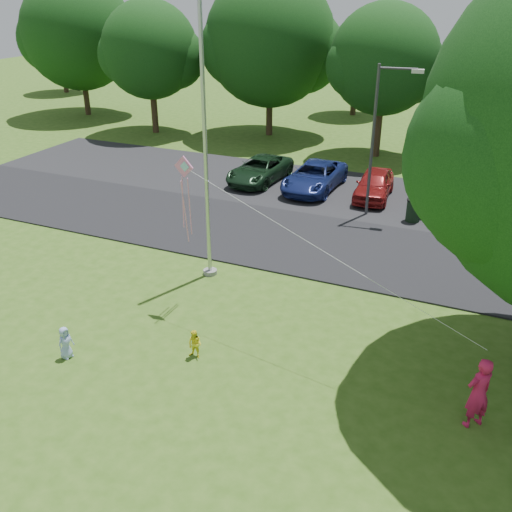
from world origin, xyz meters
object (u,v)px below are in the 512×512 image
at_px(woman, 478,393).
at_px(kite, 191,183).
at_px(child_yellow, 195,344).
at_px(child_blue, 65,343).
at_px(trash_can, 413,211).
at_px(flagpole, 206,163).
at_px(street_lamp, 380,129).

bearing_deg(woman, kite, -59.12).
relative_size(child_yellow, child_blue, 0.88).
bearing_deg(trash_can, flagpole, -126.22).
height_order(flagpole, child_blue, flagpole).
distance_m(woman, child_blue, 10.89).
bearing_deg(woman, flagpole, -69.43).
xyz_separation_m(flagpole, trash_can, (5.86, 8.00, -3.63)).
bearing_deg(kite, child_blue, -110.21).
distance_m(trash_can, child_yellow, 13.26).
bearing_deg(child_blue, child_yellow, -56.16).
relative_size(woman, kite, 0.20).
distance_m(woman, kite, 9.69).
xyz_separation_m(child_yellow, kite, (-1.41, 2.60, 3.74)).
relative_size(street_lamp, woman, 3.48).
distance_m(flagpole, child_blue, 7.29).
bearing_deg(trash_can, child_yellow, -106.83).
xyz_separation_m(flagpole, child_blue, (-1.30, -6.16, -3.68)).
bearing_deg(child_blue, flagpole, -1.89).
height_order(flagpole, street_lamp, flagpole).
xyz_separation_m(woman, child_blue, (-10.74, -1.75, -0.46)).
height_order(street_lamp, kite, street_lamp).
xyz_separation_m(street_lamp, trash_can, (1.82, -0.03, -3.44)).
bearing_deg(flagpole, trash_can, 53.78).
xyz_separation_m(street_lamp, kite, (-3.43, -10.12, 0.20)).
bearing_deg(flagpole, woman, -25.03).
bearing_deg(street_lamp, flagpole, -124.05).
relative_size(trash_can, kite, 0.11).
relative_size(street_lamp, child_blue, 6.77).
xyz_separation_m(child_yellow, child_blue, (-3.32, -1.47, 0.06)).
xyz_separation_m(trash_can, woman, (3.58, -12.41, 0.42)).
height_order(street_lamp, trash_can, street_lamp).
relative_size(flagpole, kite, 1.06).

